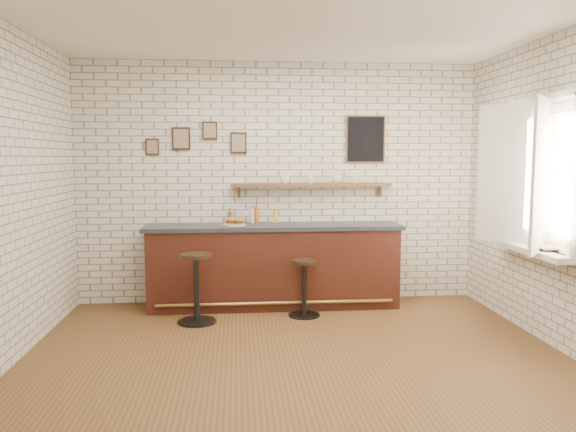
% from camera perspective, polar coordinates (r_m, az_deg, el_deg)
% --- Properties ---
extents(ground, '(5.00, 5.00, 0.00)m').
position_cam_1_polar(ground, '(5.39, 0.69, -13.80)').
color(ground, brown).
rests_on(ground, ground).
extents(bar_counter, '(3.10, 0.65, 1.01)m').
position_cam_1_polar(bar_counter, '(6.88, -1.45, -5.05)').
color(bar_counter, '#411911').
rests_on(bar_counter, ground).
extents(sandwich_plate, '(0.28, 0.28, 0.01)m').
position_cam_1_polar(sandwich_plate, '(6.78, -5.46, -0.89)').
color(sandwich_plate, white).
rests_on(sandwich_plate, bar_counter).
extents(ciabatta_sandwich, '(0.25, 0.17, 0.08)m').
position_cam_1_polar(ciabatta_sandwich, '(6.77, -5.37, -0.51)').
color(ciabatta_sandwich, '#B38C49').
rests_on(ciabatta_sandwich, sandwich_plate).
extents(potato_chips, '(0.26, 0.19, 0.00)m').
position_cam_1_polar(potato_chips, '(6.77, -5.65, -0.83)').
color(potato_chips, gold).
rests_on(potato_chips, sandwich_plate).
extents(bitters_bottle_brown, '(0.06, 0.06, 0.19)m').
position_cam_1_polar(bitters_bottle_brown, '(6.98, -5.90, -0.12)').
color(bitters_bottle_brown, brown).
rests_on(bitters_bottle_brown, bar_counter).
extents(bitters_bottle_white, '(0.05, 0.05, 0.21)m').
position_cam_1_polar(bitters_bottle_white, '(6.98, -3.65, -0.02)').
color(bitters_bottle_white, beige).
rests_on(bitters_bottle_white, bar_counter).
extents(bitters_bottle_amber, '(0.06, 0.06, 0.25)m').
position_cam_1_polar(bitters_bottle_amber, '(6.98, -3.22, 0.14)').
color(bitters_bottle_amber, '#A2521A').
rests_on(bitters_bottle_amber, bar_counter).
extents(condiment_bottle_yellow, '(0.05, 0.05, 0.17)m').
position_cam_1_polar(condiment_bottle_yellow, '(7.00, -1.32, -0.10)').
color(condiment_bottle_yellow, gold).
rests_on(condiment_bottle_yellow, bar_counter).
extents(bar_stool_left, '(0.44, 0.44, 0.77)m').
position_cam_1_polar(bar_stool_left, '(6.31, -9.28, -7.02)').
color(bar_stool_left, black).
rests_on(bar_stool_left, ground).
extents(bar_stool_right, '(0.36, 0.36, 0.65)m').
position_cam_1_polar(bar_stool_right, '(6.50, 1.65, -7.12)').
color(bar_stool_right, black).
rests_on(bar_stool_right, ground).
extents(wall_shelf, '(2.00, 0.18, 0.18)m').
position_cam_1_polar(wall_shelf, '(7.01, 2.37, 3.16)').
color(wall_shelf, brown).
rests_on(wall_shelf, ground).
extents(shelf_cup_a, '(0.16, 0.16, 0.09)m').
position_cam_1_polar(shelf_cup_a, '(6.97, -0.30, 3.69)').
color(shelf_cup_a, white).
rests_on(shelf_cup_a, wall_shelf).
extents(shelf_cup_b, '(0.14, 0.14, 0.10)m').
position_cam_1_polar(shelf_cup_b, '(7.01, 2.28, 3.73)').
color(shelf_cup_b, white).
rests_on(shelf_cup_b, wall_shelf).
extents(shelf_cup_c, '(0.15, 0.15, 0.09)m').
position_cam_1_polar(shelf_cup_c, '(7.06, 5.03, 3.70)').
color(shelf_cup_c, white).
rests_on(shelf_cup_c, wall_shelf).
extents(shelf_cup_d, '(0.13, 0.13, 0.09)m').
position_cam_1_polar(shelf_cup_d, '(7.10, 6.80, 3.70)').
color(shelf_cup_d, white).
rests_on(shelf_cup_d, wall_shelf).
extents(back_wall_decor, '(2.96, 0.02, 0.56)m').
position_cam_1_polar(back_wall_decor, '(7.06, 0.89, 7.79)').
color(back_wall_decor, black).
rests_on(back_wall_decor, ground).
extents(window_sill, '(0.20, 1.35, 0.06)m').
position_cam_1_polar(window_sill, '(6.16, 23.24, -3.13)').
color(window_sill, white).
rests_on(window_sill, ground).
extents(casement_window, '(0.40, 1.30, 1.56)m').
position_cam_1_polar(casement_window, '(6.07, 23.18, 3.86)').
color(casement_window, white).
rests_on(casement_window, ground).
extents(book_lower, '(0.18, 0.23, 0.02)m').
position_cam_1_polar(book_lower, '(5.97, 23.98, -3.04)').
color(book_lower, tan).
rests_on(book_lower, window_sill).
extents(book_upper, '(0.23, 0.28, 0.02)m').
position_cam_1_polar(book_upper, '(5.95, 24.12, -2.90)').
color(book_upper, tan).
rests_on(book_upper, book_lower).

